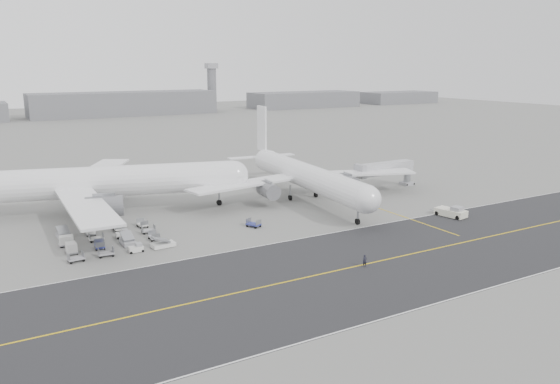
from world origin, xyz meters
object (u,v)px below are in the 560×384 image
airliner_b (304,175)px  jet_bridge (385,170)px  pushback_tug (452,212)px  ground_crew_a (365,261)px  airliner_a (91,182)px  control_tower (212,86)px

airliner_b → jet_bridge: airliner_b is taller
pushback_tug → airliner_b: bearing=112.0°
airliner_b → pushback_tug: (18.11, -27.39, -4.69)m
ground_crew_a → jet_bridge: bearing=57.1°
jet_bridge → ground_crew_a: 56.45m
airliner_a → airliner_b: (44.34, -11.24, -0.90)m
control_tower → airliner_b: control_tower is taller
control_tower → pushback_tug: bearing=-102.8°
jet_bridge → control_tower: bearing=76.1°
control_tower → airliner_b: bearing=-108.2°
airliner_a → ground_crew_a: bearing=-135.6°
pushback_tug → jet_bridge: bearing=66.8°
control_tower → jet_bridge: (-55.78, -242.79, -11.62)m
airliner_a → pushback_tug: size_ratio=7.89×
pushback_tug → jet_bridge: size_ratio=0.46×
airliner_a → control_tower: bearing=-13.2°
airliner_a → ground_crew_a: 60.30m
airliner_b → jet_bridge: size_ratio=3.22×
control_tower → pushback_tug: 277.39m
airliner_b → pushback_tug: 33.17m
airliner_a → pushback_tug: airliner_a is taller
pushback_tug → ground_crew_a: (-32.98, -13.68, 0.01)m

